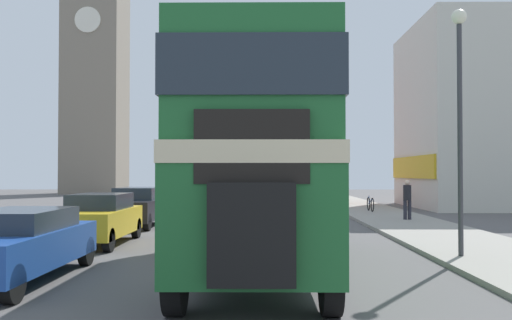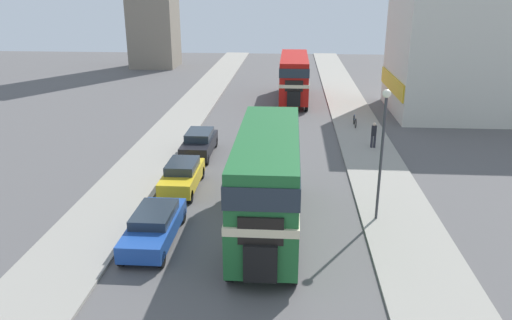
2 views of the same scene
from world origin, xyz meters
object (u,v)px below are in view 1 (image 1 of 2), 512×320
(bus_distant, at_px, (277,168))
(car_parked_far, at_px, (137,206))
(double_decker_bus, at_px, (256,149))
(pedestrian_walking, at_px, (407,197))
(street_lamp, at_px, (460,94))
(church_tower, at_px, (96,22))
(car_parked_near, at_px, (17,243))
(bicycle_on_pavement, at_px, (370,204))
(car_parked_mid, at_px, (99,218))

(bus_distant, bearing_deg, car_parked_far, -109.69)
(double_decker_bus, height_order, bus_distant, double_decker_bus)
(pedestrian_walking, height_order, street_lamp, street_lamp)
(church_tower, bearing_deg, double_decker_bus, -69.61)
(car_parked_near, height_order, pedestrian_walking, pedestrian_walking)
(bicycle_on_pavement, bearing_deg, street_lamp, -93.05)
(bicycle_on_pavement, height_order, church_tower, church_tower)
(street_lamp, bearing_deg, bicycle_on_pavement, 86.95)
(car_parked_far, distance_m, bicycle_on_pavement, 12.60)
(pedestrian_walking, bearing_deg, double_decker_bus, -117.86)
(car_parked_far, xyz_separation_m, bicycle_on_pavement, (10.40, 7.11, -0.30))
(bus_distant, bearing_deg, pedestrian_walking, -70.37)
(car_parked_mid, height_order, car_parked_far, car_parked_far)
(car_parked_mid, bearing_deg, bicycle_on_pavement, 50.93)
(car_parked_near, height_order, street_lamp, street_lamp)
(car_parked_mid, bearing_deg, double_decker_bus, -43.01)
(car_parked_far, relative_size, bicycle_on_pavement, 2.50)
(bicycle_on_pavement, bearing_deg, church_tower, 128.47)
(car_parked_mid, distance_m, pedestrian_walking, 13.19)
(double_decker_bus, height_order, car_parked_far, double_decker_bus)
(car_parked_far, xyz_separation_m, pedestrian_walking, (10.97, 1.93, 0.28))
(street_lamp, relative_size, church_tower, 0.17)
(street_lamp, bearing_deg, double_decker_bus, -165.20)
(car_parked_mid, height_order, bicycle_on_pavement, car_parked_mid)
(pedestrian_walking, xyz_separation_m, bicycle_on_pavement, (-0.57, 5.18, -0.58))
(car_parked_near, xyz_separation_m, street_lamp, (9.41, 2.61, 3.23))
(double_decker_bus, bearing_deg, street_lamp, 14.80)
(car_parked_near, relative_size, street_lamp, 0.80)
(bus_distant, height_order, pedestrian_walking, bus_distant)
(car_parked_near, bearing_deg, car_parked_mid, 90.38)
(street_lamp, bearing_deg, bus_distant, 98.50)
(pedestrian_walking, relative_size, church_tower, 0.05)
(car_parked_far, height_order, pedestrian_walking, pedestrian_walking)
(double_decker_bus, distance_m, bus_distant, 26.22)
(car_parked_near, relative_size, pedestrian_walking, 2.80)
(bus_distant, height_order, car_parked_mid, bus_distant)
(double_decker_bus, relative_size, street_lamp, 1.69)
(car_parked_mid, bearing_deg, street_lamp, -17.81)
(pedestrian_walking, height_order, bicycle_on_pavement, pedestrian_walking)
(bus_distant, xyz_separation_m, car_parked_far, (-5.84, -16.32, -1.64))
(car_parked_near, distance_m, church_tower, 51.06)
(car_parked_mid, xyz_separation_m, pedestrian_walking, (10.86, 7.49, 0.30))
(church_tower, bearing_deg, car_parked_near, -75.28)
(bicycle_on_pavement, bearing_deg, double_decker_bus, -108.44)
(car_parked_mid, xyz_separation_m, church_tower, (-12.21, 40.99, 16.77))
(car_parked_mid, height_order, church_tower, church_tower)
(car_parked_near, bearing_deg, street_lamp, 15.52)
(car_parked_mid, bearing_deg, car_parked_near, -89.62)
(car_parked_mid, bearing_deg, bus_distant, 75.34)
(double_decker_bus, distance_m, car_parked_near, 5.13)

